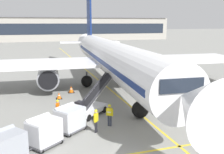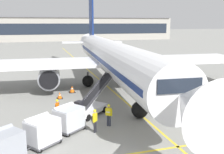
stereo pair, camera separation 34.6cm
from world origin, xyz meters
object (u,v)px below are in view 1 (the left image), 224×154
Objects in this scene: baggage_cart_lead at (70,118)px; baggage_cart_third at (5,146)px; parked_airplane at (111,58)px; baggage_cart_second at (43,131)px; ground_crew_by_carts at (58,108)px; safety_cone_engine_keepout at (59,96)px; belt_loader at (91,104)px; ground_crew_by_loader at (71,113)px; ground_crew_marshaller at (110,114)px; safety_cone_wingtip at (71,89)px; ground_crew_wingwalker at (96,119)px.

baggage_cart_lead is 5.29m from baggage_cart_third.
parked_airplane reaches higher than baggage_cart_second.
ground_crew_by_carts reaches higher than safety_cone_engine_keepout.
belt_loader reaches higher than ground_crew_by_loader.
parked_airplane is 18.86m from baggage_cart_third.
baggage_cart_lead reaches higher than ground_crew_marshaller.
baggage_cart_third is 12.70m from safety_cone_engine_keepout.
baggage_cart_lead is at bearing 39.24° from baggage_cart_third.
baggage_cart_second and baggage_cart_third have the same top height.
ground_crew_marshaller is 2.53× the size of safety_cone_engine_keepout.
safety_cone_wingtip is at bearing 97.19° from ground_crew_marshaller.
belt_loader is at bearing 104.66° from ground_crew_marshaller.
baggage_cart_third is at bearing -135.09° from belt_loader.
ground_crew_by_carts is at bearing -169.52° from belt_loader.
belt_loader is at bearing 82.45° from ground_crew_wingwalker.
ground_crew_wingwalker is at bearing -97.55° from belt_loader.
ground_crew_wingwalker is (2.39, -3.31, 0.00)m from ground_crew_by_carts.
baggage_cart_third reaches higher than ground_crew_by_carts.
baggage_cart_lead is 1.52× the size of ground_crew_marshaller.
belt_loader is 6.03× the size of safety_cone_wingtip.
safety_cone_wingtip is at bearing 80.82° from baggage_cart_lead.
baggage_cart_second is 2.66m from baggage_cart_third.
safety_cone_wingtip reaches higher than safety_cone_engine_keepout.
baggage_cart_third is 7.94m from ground_crew_marshaller.
ground_crew_marshaller is at bearing 0.94° from baggage_cart_lead.
ground_crew_marshaller is at bearing 20.20° from baggage_cart_second.
belt_loader reaches higher than ground_crew_wingwalker.
ground_crew_by_loader reaches higher than safety_cone_engine_keepout.
ground_crew_by_loader is (2.21, 2.82, -0.00)m from baggage_cart_second.
parked_airplane is 10.25m from belt_loader.
baggage_cart_second is at bearing -137.17° from baggage_cart_lead.
ground_crew_by_loader is 1.00× the size of ground_crew_by_carts.
safety_cone_engine_keepout is 0.88× the size of safety_cone_wingtip.
parked_airplane reaches higher than safety_cone_wingtip.
belt_loader is 3.08m from ground_crew_marshaller.
safety_cone_wingtip is (1.46, 9.69, -0.62)m from ground_crew_by_loader.
ground_crew_wingwalker is 11.55m from safety_cone_wingtip.
baggage_cart_second is (-1.94, -1.80, 0.00)m from baggage_cart_lead.
ground_crew_by_loader is 1.00× the size of ground_crew_marshaller.
parked_airplane is 63.37× the size of safety_cone_engine_keepout.
baggage_cart_third is (-4.10, -3.35, 0.00)m from baggage_cart_lead.
ground_crew_wingwalker reaches higher than safety_cone_wingtip.
ground_crew_by_loader is at bearing -135.40° from belt_loader.
baggage_cart_third reaches higher than ground_crew_marshaller.
safety_cone_engine_keepout is (-2.16, 5.58, -0.56)m from belt_loader.
parked_airplane is at bearing 11.77° from safety_cone_wingtip.
belt_loader reaches higher than baggage_cart_third.
parked_airplane is 8.14m from safety_cone_engine_keepout.
belt_loader is 2.70× the size of ground_crew_by_loader.
ground_crew_marshaller is at bearing -82.81° from safety_cone_wingtip.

